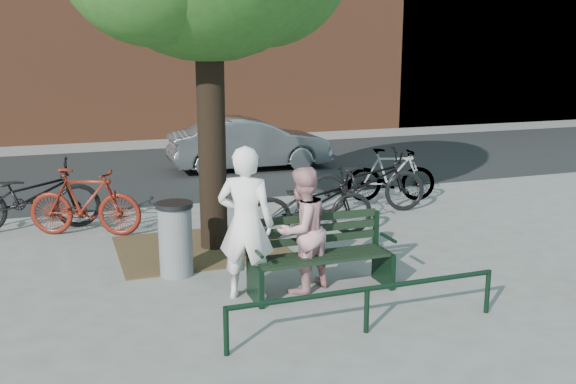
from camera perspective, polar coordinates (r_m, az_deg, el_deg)
name	(u,v)px	position (r m, az deg, el deg)	size (l,w,h in m)	color
ground	(321,292)	(7.91, 2.99, -8.87)	(90.00, 90.00, 0.00)	gray
dirt_pit	(201,248)	(9.60, -7.71, -4.95)	(2.40, 2.00, 0.02)	brown
road	(186,169)	(15.80, -9.08, 2.00)	(40.00, 7.00, 0.01)	black
park_bench	(319,253)	(7.81, 2.80, -5.40)	(1.74, 0.54, 0.97)	black
guard_railing	(367,296)	(6.75, 7.04, -9.16)	(3.06, 0.06, 0.51)	black
person_left	(246,223)	(7.46, -3.77, -2.81)	(0.67, 0.44, 1.82)	white
person_right	(302,230)	(7.72, 1.24, -3.39)	(0.74, 0.58, 1.53)	#CE8E92
litter_bin	(175,239)	(8.44, -9.97, -4.10)	(0.48, 0.48, 0.97)	gray
bicycle_a	(30,196)	(11.12, -21.96, -0.35)	(0.76, 2.17, 1.14)	black
bicycle_b	(85,202)	(10.54, -17.62, -0.87)	(0.51, 1.79, 1.08)	#5B160D
bicycle_c	(311,204)	(9.96, 2.06, -1.10)	(0.70, 2.01, 1.05)	black
bicycle_d	(391,175)	(12.49, 9.17, 1.51)	(0.48, 1.71, 1.03)	gray
bicycle_e	(366,181)	(11.55, 6.97, 0.96)	(0.76, 2.17, 1.14)	black
parked_car	(250,144)	(15.54, -3.43, 4.31)	(1.35, 3.86, 1.27)	slate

